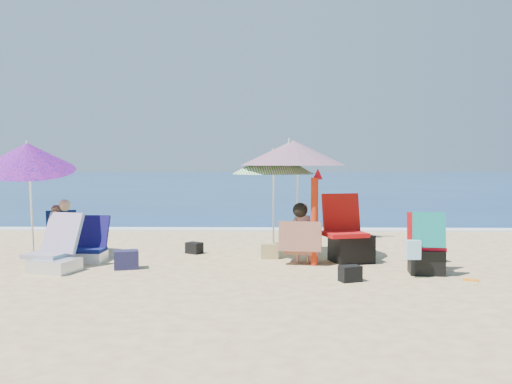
{
  "coord_description": "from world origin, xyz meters",
  "views": [
    {
      "loc": [
        -0.12,
        -7.7,
        1.56
      ],
      "look_at": [
        -0.3,
        1.0,
        1.1
      ],
      "focal_mm": 39.27,
      "sensor_mm": 36.0,
      "label": 1
    }
  ],
  "objects_px": {
    "umbrella_blue": "(28,156)",
    "person_center": "(301,234)",
    "umbrella_striped": "(273,162)",
    "chair_navy": "(89,249)",
    "furled_umbrella": "(315,212)",
    "chair_rainbow": "(55,255)",
    "umbrella_turquoise": "(293,153)",
    "camp_chair_left": "(349,242)",
    "person_left": "(59,229)",
    "camp_chair_right": "(426,251)"
  },
  "relations": [
    {
      "from": "chair_rainbow",
      "to": "umbrella_blue",
      "type": "bearing_deg",
      "value": 131.48
    },
    {
      "from": "umbrella_turquoise",
      "to": "chair_rainbow",
      "type": "xyz_separation_m",
      "value": [
        -3.49,
        -1.04,
        -1.5
      ]
    },
    {
      "from": "umbrella_striped",
      "to": "chair_navy",
      "type": "bearing_deg",
      "value": -173.43
    },
    {
      "from": "umbrella_striped",
      "to": "furled_umbrella",
      "type": "height_order",
      "value": "umbrella_striped"
    },
    {
      "from": "camp_chair_left",
      "to": "umbrella_turquoise",
      "type": "bearing_deg",
      "value": 162.91
    },
    {
      "from": "umbrella_turquoise",
      "to": "chair_navy",
      "type": "relative_size",
      "value": 3.02
    },
    {
      "from": "chair_navy",
      "to": "person_left",
      "type": "xyz_separation_m",
      "value": [
        -0.76,
        0.73,
        0.24
      ]
    },
    {
      "from": "umbrella_striped",
      "to": "chair_navy",
      "type": "xyz_separation_m",
      "value": [
        -2.91,
        -0.34,
        -1.38
      ]
    },
    {
      "from": "chair_navy",
      "to": "camp_chair_left",
      "type": "relative_size",
      "value": 0.66
    },
    {
      "from": "umbrella_blue",
      "to": "person_center",
      "type": "bearing_deg",
      "value": -3.29
    },
    {
      "from": "camp_chair_left",
      "to": "chair_rainbow",
      "type": "bearing_deg",
      "value": -169.93
    },
    {
      "from": "umbrella_blue",
      "to": "chair_navy",
      "type": "height_order",
      "value": "umbrella_blue"
    },
    {
      "from": "chair_rainbow",
      "to": "person_center",
      "type": "xyz_separation_m",
      "value": [
        3.6,
        0.58,
        0.24
      ]
    },
    {
      "from": "umbrella_striped",
      "to": "person_center",
      "type": "height_order",
      "value": "umbrella_striped"
    },
    {
      "from": "umbrella_turquoise",
      "to": "chair_navy",
      "type": "xyz_separation_m",
      "value": [
        -3.23,
        -0.28,
        -1.53
      ]
    },
    {
      "from": "chair_navy",
      "to": "person_left",
      "type": "height_order",
      "value": "person_left"
    },
    {
      "from": "chair_rainbow",
      "to": "person_center",
      "type": "bearing_deg",
      "value": 9.12
    },
    {
      "from": "umbrella_blue",
      "to": "person_center",
      "type": "distance_m",
      "value": 4.5
    },
    {
      "from": "chair_navy",
      "to": "chair_rainbow",
      "type": "relative_size",
      "value": 0.74
    },
    {
      "from": "umbrella_striped",
      "to": "person_center",
      "type": "xyz_separation_m",
      "value": [
        0.43,
        -0.52,
        -1.11
      ]
    },
    {
      "from": "camp_chair_left",
      "to": "camp_chair_right",
      "type": "relative_size",
      "value": 1.2
    },
    {
      "from": "umbrella_striped",
      "to": "person_center",
      "type": "distance_m",
      "value": 1.3
    },
    {
      "from": "chair_rainbow",
      "to": "person_left",
      "type": "bearing_deg",
      "value": 108.62
    },
    {
      "from": "furled_umbrella",
      "to": "camp_chair_right",
      "type": "xyz_separation_m",
      "value": [
        1.5,
        -0.64,
        -0.49
      ]
    },
    {
      "from": "umbrella_striped",
      "to": "umbrella_turquoise",
      "type": "bearing_deg",
      "value": -10.45
    },
    {
      "from": "umbrella_blue",
      "to": "person_left",
      "type": "distance_m",
      "value": 1.42
    },
    {
      "from": "furled_umbrella",
      "to": "person_center",
      "type": "distance_m",
      "value": 0.42
    },
    {
      "from": "umbrella_striped",
      "to": "person_left",
      "type": "height_order",
      "value": "umbrella_striped"
    },
    {
      "from": "umbrella_blue",
      "to": "chair_rainbow",
      "type": "distance_m",
      "value": 1.82
    },
    {
      "from": "umbrella_turquoise",
      "to": "umbrella_striped",
      "type": "relative_size",
      "value": 1.19
    },
    {
      "from": "furled_umbrella",
      "to": "chair_navy",
      "type": "distance_m",
      "value": 3.61
    },
    {
      "from": "umbrella_turquoise",
      "to": "chair_rainbow",
      "type": "distance_m",
      "value": 3.94
    },
    {
      "from": "umbrella_turquoise",
      "to": "umbrella_striped",
      "type": "distance_m",
      "value": 0.36
    },
    {
      "from": "umbrella_blue",
      "to": "camp_chair_right",
      "type": "bearing_deg",
      "value": -9.42
    },
    {
      "from": "chair_rainbow",
      "to": "furled_umbrella",
      "type": "bearing_deg",
      "value": 7.01
    },
    {
      "from": "furled_umbrella",
      "to": "chair_rainbow",
      "type": "distance_m",
      "value": 3.87
    },
    {
      "from": "umbrella_blue",
      "to": "person_center",
      "type": "relative_size",
      "value": 2.14
    },
    {
      "from": "umbrella_turquoise",
      "to": "umbrella_blue",
      "type": "distance_m",
      "value": 4.23
    },
    {
      "from": "umbrella_turquoise",
      "to": "person_left",
      "type": "bearing_deg",
      "value": 173.59
    },
    {
      "from": "umbrella_turquoise",
      "to": "camp_chair_left",
      "type": "distance_m",
      "value": 1.66
    },
    {
      "from": "chair_rainbow",
      "to": "camp_chair_right",
      "type": "xyz_separation_m",
      "value": [
        5.29,
        -0.17,
        0.11
      ]
    },
    {
      "from": "chair_navy",
      "to": "camp_chair_left",
      "type": "xyz_separation_m",
      "value": [
        4.1,
        0.01,
        0.13
      ]
    },
    {
      "from": "furled_umbrella",
      "to": "person_left",
      "type": "height_order",
      "value": "furled_umbrella"
    },
    {
      "from": "person_left",
      "to": "umbrella_striped",
      "type": "bearing_deg",
      "value": -6.05
    },
    {
      "from": "chair_rainbow",
      "to": "camp_chair_left",
      "type": "xyz_separation_m",
      "value": [
        4.36,
        0.77,
        0.1
      ]
    },
    {
      "from": "camp_chair_right",
      "to": "person_left",
      "type": "distance_m",
      "value": 6.03
    },
    {
      "from": "person_center",
      "to": "camp_chair_right",
      "type": "bearing_deg",
      "value": -23.88
    },
    {
      "from": "umbrella_striped",
      "to": "umbrella_blue",
      "type": "relative_size",
      "value": 0.88
    },
    {
      "from": "umbrella_turquoise",
      "to": "camp_chair_left",
      "type": "relative_size",
      "value": 1.99
    },
    {
      "from": "chair_navy",
      "to": "person_left",
      "type": "distance_m",
      "value": 1.07
    }
  ]
}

